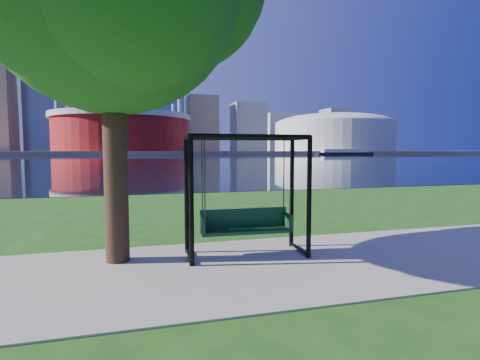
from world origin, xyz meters
name	(u,v)px	position (x,y,z in m)	size (l,w,h in m)	color
ground	(251,259)	(0.00, 0.00, 0.00)	(900.00, 900.00, 0.00)	#1E5114
path	(259,266)	(0.00, -0.50, 0.01)	(120.00, 4.00, 0.03)	#9E937F
river	(144,158)	(0.00, 102.00, 0.01)	(900.00, 180.00, 0.02)	black
far_bank	(139,152)	(0.00, 306.00, 1.00)	(900.00, 228.00, 2.00)	#937F60
stadium	(122,131)	(-10.00, 235.00, 14.23)	(83.00, 83.00, 32.00)	maroon
arena	(334,132)	(135.00, 235.00, 15.87)	(84.00, 84.00, 26.56)	beige
skyline	(133,110)	(-4.27, 319.39, 35.89)	(392.00, 66.00, 96.50)	gray
swing	(246,198)	(-0.03, 0.27, 1.21)	(2.49, 1.16, 2.50)	black
barge	(344,152)	(110.96, 181.11, 1.41)	(32.08, 13.64, 3.11)	black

